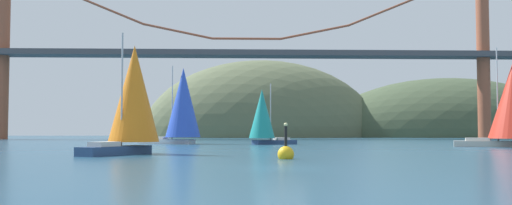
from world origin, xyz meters
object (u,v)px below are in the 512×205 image
object	(u,v)px
sailboat_teal_sail	(263,116)
sailboat_blue_spinnaker	(182,105)
sailboat_orange_sail	(133,97)
channel_buoy	(286,153)

from	to	relation	value
sailboat_teal_sail	sailboat_blue_spinnaker	xyz separation A→B (m)	(-11.19, 2.81, 1.65)
sailboat_orange_sail	sailboat_teal_sail	bearing A→B (deg)	68.89
sailboat_blue_spinnaker	sailboat_orange_sail	bearing A→B (deg)	-91.21
sailboat_teal_sail	channel_buoy	size ratio (longest dim) A/B	3.15
sailboat_teal_sail	sailboat_blue_spinnaker	distance (m)	11.65
sailboat_orange_sail	sailboat_blue_spinnaker	distance (m)	33.64
sailboat_teal_sail	channel_buoy	bearing A→B (deg)	-90.54
sailboat_teal_sail	channel_buoy	xyz separation A→B (m)	(-0.36, -38.86, -3.48)
sailboat_blue_spinnaker	channel_buoy	size ratio (longest dim) A/B	4.16
sailboat_orange_sail	channel_buoy	distance (m)	14.67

